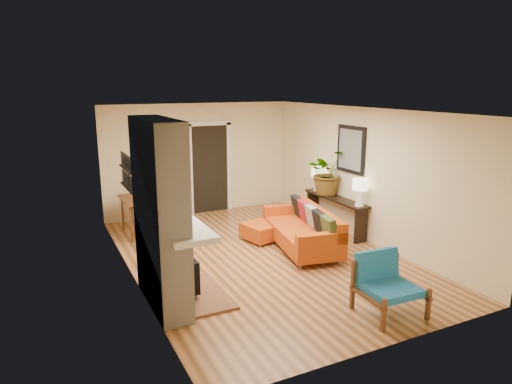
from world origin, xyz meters
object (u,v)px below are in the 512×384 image
(ottoman, at_px, (263,230))
(lamp_far, at_px, (318,176))
(blue_chair, at_px, (385,281))
(console_table, at_px, (335,204))
(dining_table, at_px, (144,205))
(houseplant, at_px, (328,172))
(sofa, at_px, (305,229))
(lamp_near, at_px, (360,189))

(ottoman, relative_size, lamp_far, 1.50)
(blue_chair, xyz_separation_m, console_table, (1.47, 3.18, 0.14))
(dining_table, height_order, houseplant, houseplant)
(ottoman, bearing_deg, lamp_far, 18.33)
(sofa, bearing_deg, lamp_far, 48.80)
(dining_table, height_order, lamp_far, lamp_far)
(lamp_far, relative_size, houseplant, 0.55)
(lamp_far, bearing_deg, lamp_near, -90.00)
(lamp_near, xyz_separation_m, lamp_far, (0.00, 1.44, 0.00))
(dining_table, distance_m, houseplant, 3.90)
(sofa, height_order, lamp_near, lamp_near)
(console_table, relative_size, lamp_far, 3.43)
(blue_chair, relative_size, console_table, 0.44)
(sofa, relative_size, houseplant, 2.28)
(sofa, distance_m, blue_chair, 2.60)
(sofa, relative_size, console_table, 1.20)
(lamp_far, bearing_deg, houseplant, -91.55)
(sofa, distance_m, houseplant, 1.67)
(lamp_near, relative_size, lamp_far, 1.00)
(dining_table, xyz_separation_m, lamp_near, (3.65, -2.36, 0.45))
(blue_chair, relative_size, houseplant, 0.83)
(dining_table, bearing_deg, lamp_far, -14.09)
(blue_chair, bearing_deg, console_table, 65.18)
(dining_table, xyz_separation_m, console_table, (3.65, -1.59, -0.04))
(sofa, distance_m, console_table, 1.29)
(lamp_near, xyz_separation_m, houseplant, (-0.01, 1.07, 0.15))
(dining_table, bearing_deg, console_table, -23.60)
(ottoman, height_order, console_table, console_table)
(sofa, xyz_separation_m, houseplant, (1.11, 0.91, 0.85))
(dining_table, xyz_separation_m, lamp_far, (3.65, -0.91, 0.45))
(blue_chair, xyz_separation_m, lamp_near, (1.47, 2.41, 0.62))
(console_table, bearing_deg, dining_table, 156.40)
(blue_chair, xyz_separation_m, houseplant, (1.46, 3.48, 0.77))
(sofa, bearing_deg, console_table, 28.26)
(lamp_near, bearing_deg, sofa, 171.72)
(ottoman, distance_m, lamp_far, 1.94)
(lamp_near, bearing_deg, houseplant, 90.53)
(blue_chair, bearing_deg, ottoman, 93.04)
(console_table, bearing_deg, houseplant, 91.85)
(ottoman, distance_m, houseplant, 1.93)
(lamp_near, distance_m, lamp_far, 1.44)
(blue_chair, distance_m, dining_table, 5.24)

